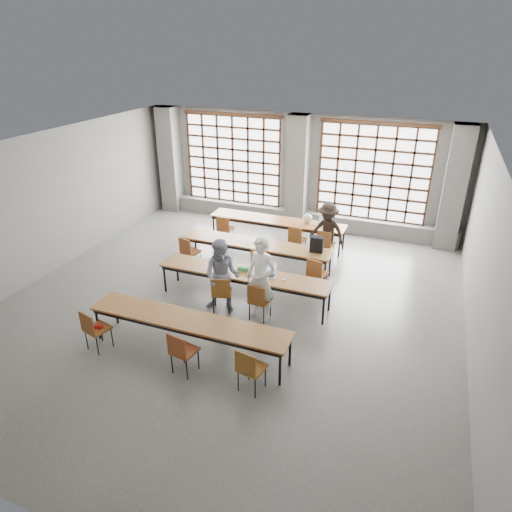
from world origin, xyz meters
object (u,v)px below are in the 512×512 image
Objects in this scene: chair_back_left at (224,227)px; chair_mid_left at (188,250)px; plastic_bag at (308,219)px; chair_mid_centre at (260,262)px; laptop_back at (324,223)px; green_box at (243,269)px; mouse at (284,280)px; phone at (250,276)px; desk_row_b at (255,245)px; desk_row_d at (189,322)px; chair_mid_right at (316,272)px; chair_front_right at (258,298)px; student_back at (327,231)px; laptop_front at (268,272)px; red_pouch at (97,326)px; chair_back_mid at (297,238)px; student_female at (222,276)px; desk_row_c at (244,275)px; student_male at (261,279)px; chair_back_right at (325,242)px; chair_near_right at (249,366)px; backpack at (317,244)px; chair_near_mid at (181,349)px; chair_front_left at (221,291)px; desk_row_a at (277,222)px; chair_near_left at (93,327)px.

chair_back_left is 1.78m from chair_mid_left.
chair_mid_centre is at bearing -101.79° from plastic_bag.
laptop_back reaches higher than green_box.
mouse is 0.75× the size of phone.
desk_row_b and desk_row_d have the same top height.
desk_row_b is 1.89m from chair_mid_right.
chair_front_right is at bearing -89.14° from plastic_bag.
laptop_front is (-0.69, -2.78, -0.01)m from student_back.
mouse reaches higher than red_pouch.
chair_front_right is (0.17, -3.39, 0.00)m from chair_back_mid.
desk_row_d is 2.50× the size of student_back.
chair_back_mid is 2.67m from laptop_front.
student_female is 1.04m from laptop_front.
student_male is at bearing -39.81° from desk_row_c.
red_pouch is (-2.90, -2.65, -0.25)m from mouse.
chair_mid_left reaches higher than green_box.
desk_row_b is 4.58m from red_pouch.
student_female is 0.63m from phone.
desk_row_b is 2.45m from chair_front_right.
chair_back_mid is at bearing -99.38° from plastic_bag.
laptop_back is (-0.44, 2.50, 0.25)m from chair_mid_right.
desk_row_b is 1.00× the size of desk_row_c.
chair_back_left is 1.00× the size of chair_back_right.
student_back is at bearing 90.05° from chair_near_right.
chair_near_mid is at bearing -111.60° from backpack.
desk_row_c is 0.70m from chair_front_left.
phone is at bearing -38.05° from green_box.
student_female is 8.40× the size of red_pouch.
chair_mid_centre is 1.56m from student_female.
desk_row_a is 2.38× the size of student_female.
chair_near_right is 3.11m from green_box.
chair_front_left reaches higher than desk_row_a.
chair_mid_left reaches higher than desk_row_b.
desk_row_a is at bearing -176.82° from plastic_bag.
laptop_back reaches higher than phone.
chair_mid_centre reaches higher than phone.
chair_front_left and chair_front_right have the same top height.
student_female is at bearing -130.47° from backpack.
chair_near_mid is 4.40× the size of red_pouch.
green_box is 3.42m from plastic_bag.
chair_back_left is at bearing 154.96° from backpack.
desk_row_c is at bearing 178.79° from mouse.
chair_mid_right and chair_front_right have the same top height.
laptop_back is at bearing 82.55° from laptop_front.
chair_mid_right and chair_near_right have the same top height.
desk_row_b is at bearing 120.70° from laptop_front.
chair_mid_centre is 3.75m from chair_near_mid.
red_pouch is (-3.17, -5.43, -0.04)m from chair_back_right.
green_box is at bearing 55.78° from chair_near_left.
chair_back_mid is at bearing 82.20° from desk_row_d.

